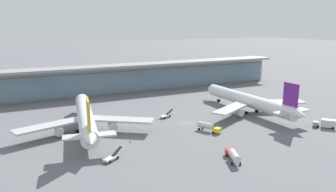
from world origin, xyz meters
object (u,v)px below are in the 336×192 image
airliner_centre_stand (249,101)px  service_truck_by_tail_white (112,158)px  safety_cone_bravo (89,149)px  service_truck_near_nose_grey (326,123)px  safety_cone_alpha (130,141)px  airliner_left_stand (85,117)px  service_truck_mid_apron_red (233,155)px  service_truck_on_taxiway_white (166,116)px  service_truck_under_wing_yellow (208,127)px

airliner_centre_stand → service_truck_by_tail_white: (-65.95, -22.34, -4.24)m
service_truck_by_tail_white → safety_cone_bravo: service_truck_by_tail_white is taller
service_truck_near_nose_grey → service_truck_by_tail_white: bearing=175.5°
service_truck_near_nose_grey → service_truck_by_tail_white: service_truck_near_nose_grey is taller
airliner_centre_stand → safety_cone_alpha: bearing=-168.9°
airliner_left_stand → safety_cone_alpha: size_ratio=85.72×
service_truck_near_nose_grey → service_truck_mid_apron_red: 48.36m
airliner_centre_stand → service_truck_on_taxiway_white: bearing=166.3°
service_truck_near_nose_grey → safety_cone_alpha: 69.89m
service_truck_by_tail_white → service_truck_on_taxiway_white: same height
safety_cone_bravo → service_truck_on_taxiway_white: bearing=30.0°
service_truck_under_wing_yellow → service_truck_by_tail_white: size_ratio=1.37×
service_truck_on_taxiway_white → safety_cone_alpha: service_truck_on_taxiway_white is taller
service_truck_near_nose_grey → service_truck_under_wing_yellow: 42.82m
service_truck_under_wing_yellow → service_truck_near_nose_grey: bearing=-20.9°
airliner_centre_stand → service_truck_by_tail_white: bearing=-161.3°
airliner_left_stand → safety_cone_bravo: size_ratio=85.72×
airliner_left_stand → service_truck_under_wing_yellow: bearing=-26.6°
service_truck_under_wing_yellow → service_truck_mid_apron_red: (-7.56, -24.08, 0.00)m
service_truck_mid_apron_red → safety_cone_alpha: (-20.16, 26.03, -1.39)m
service_truck_mid_apron_red → safety_cone_alpha: bearing=127.8°
service_truck_under_wing_yellow → safety_cone_bravo: 41.12m
safety_cone_alpha → safety_cone_bravo: (-13.36, -0.75, 0.00)m
airliner_left_stand → safety_cone_bravo: airliner_left_stand is taller
service_truck_under_wing_yellow → service_truck_by_tail_white: 38.24m
service_truck_under_wing_yellow → service_truck_mid_apron_red: size_ratio=0.99×
service_truck_on_taxiway_white → service_truck_mid_apron_red: bearing=-92.1°
safety_cone_alpha → airliner_centre_stand: bearing=11.1°
service_truck_under_wing_yellow → airliner_centre_stand: bearing=24.4°
service_truck_mid_apron_red → safety_cone_bravo: size_ratio=12.58×
service_truck_near_nose_grey → safety_cone_bravo: service_truck_near_nose_grey is taller
service_truck_near_nose_grey → service_truck_mid_apron_red: (-47.55, -8.78, 0.02)m
safety_cone_alpha → airliner_left_stand: bearing=120.8°
airliner_left_stand → airliner_centre_stand: (66.72, -5.86, 0.00)m
airliner_centre_stand → safety_cone_bravo: airliner_centre_stand is taller
safety_cone_alpha → service_truck_on_taxiway_white: bearing=41.9°
service_truck_near_nose_grey → safety_cone_alpha: service_truck_near_nose_grey is taller
airliner_centre_stand → safety_cone_alpha: airliner_centre_stand is taller
airliner_left_stand → airliner_centre_stand: size_ratio=1.00×
airliner_centre_stand → service_truck_on_taxiway_white: (-34.73, 8.49, -4.24)m
airliner_left_stand → safety_cone_alpha: (10.14, -16.99, -4.73)m
service_truck_mid_apron_red → service_truck_on_taxiway_white: service_truck_mid_apron_red is taller
service_truck_on_taxiway_white → safety_cone_bravo: (-35.21, -20.37, -0.49)m
service_truck_near_nose_grey → service_truck_by_tail_white: size_ratio=1.08×
airliner_left_stand → service_truck_near_nose_grey: bearing=-23.7°
service_truck_under_wing_yellow → service_truck_mid_apron_red: 25.24m
airliner_left_stand → service_truck_on_taxiway_white: 32.38m
service_truck_by_tail_white → safety_cone_bravo: bearing=110.9°
service_truck_under_wing_yellow → service_truck_mid_apron_red: same height
airliner_left_stand → service_truck_near_nose_grey: (77.86, -34.24, -3.35)m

